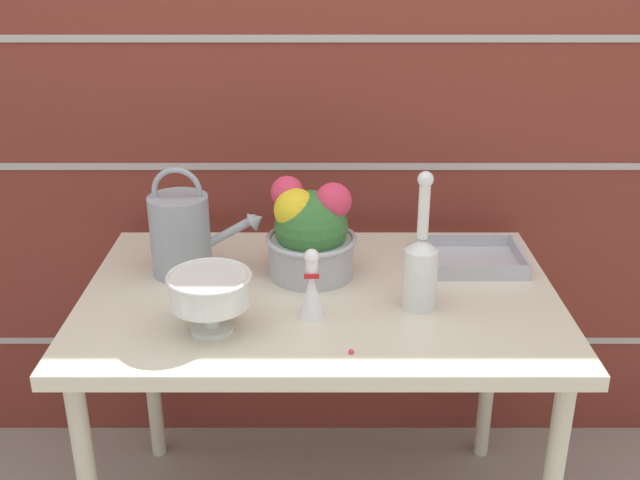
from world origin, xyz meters
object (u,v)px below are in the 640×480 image
object	(u,v)px
glass_decanter	(420,266)
crystal_pedestal_bowl	(209,291)
watering_can	(182,233)
figurine_vase	(312,290)
wire_tray	(471,260)
flower_planter	(310,233)

from	to	relation	value
glass_decanter	crystal_pedestal_bowl	bearing A→B (deg)	-166.70
watering_can	figurine_vase	world-z (taller)	watering_can
wire_tray	flower_planter	bearing A→B (deg)	-171.73
watering_can	wire_tray	distance (m)	0.75
watering_can	flower_planter	distance (m)	0.32
crystal_pedestal_bowl	figurine_vase	distance (m)	0.23
watering_can	flower_planter	xyz separation A→B (m)	(0.32, -0.01, 0.00)
crystal_pedestal_bowl	flower_planter	xyz separation A→B (m)	(0.21, 0.29, 0.02)
watering_can	wire_tray	size ratio (longest dim) A/B	1.10
watering_can	wire_tray	xyz separation A→B (m)	(0.74, 0.05, -0.10)
figurine_vase	wire_tray	xyz separation A→B (m)	(0.41, 0.29, -0.06)
glass_decanter	figurine_vase	world-z (taller)	glass_decanter
flower_planter	wire_tray	distance (m)	0.44
figurine_vase	crystal_pedestal_bowl	bearing A→B (deg)	-163.79
watering_can	glass_decanter	size ratio (longest dim) A/B	0.89
watering_can	figurine_vase	size ratio (longest dim) A/B	1.76
crystal_pedestal_bowl	wire_tray	distance (m)	0.73
figurine_vase	wire_tray	bearing A→B (deg)	34.54
figurine_vase	wire_tray	size ratio (longest dim) A/B	0.63
crystal_pedestal_bowl	figurine_vase	xyz separation A→B (m)	(0.22, 0.06, -0.03)
glass_decanter	wire_tray	bearing A→B (deg)	55.21
crystal_pedestal_bowl	wire_tray	world-z (taller)	crystal_pedestal_bowl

